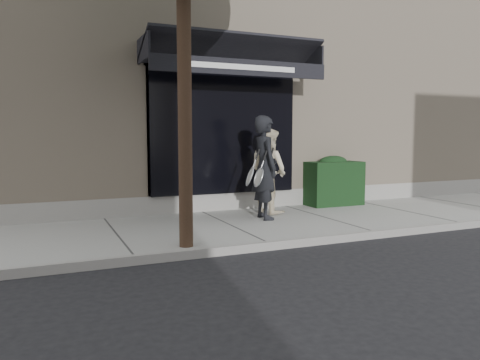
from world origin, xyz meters
name	(u,v)px	position (x,y,z in m)	size (l,w,h in m)	color
ground	(322,223)	(0.00, 0.00, 0.00)	(80.00, 80.00, 0.00)	black
sidewalk	(322,220)	(0.00, 0.00, 0.06)	(20.00, 3.00, 0.12)	gray
curb	(374,234)	(0.00, -1.55, 0.07)	(20.00, 0.10, 0.14)	gray
building_facade	(228,100)	(-0.01, 4.96, 2.74)	(14.30, 8.04, 5.64)	beige
hedge	(333,182)	(1.10, 1.25, 0.66)	(1.30, 0.70, 1.14)	black
pedestrian_front	(265,168)	(-1.15, 0.26, 1.11)	(0.82, 0.85, 1.98)	black
pedestrian_back	(268,171)	(-0.77, 0.85, 0.99)	(0.88, 1.00, 1.74)	beige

